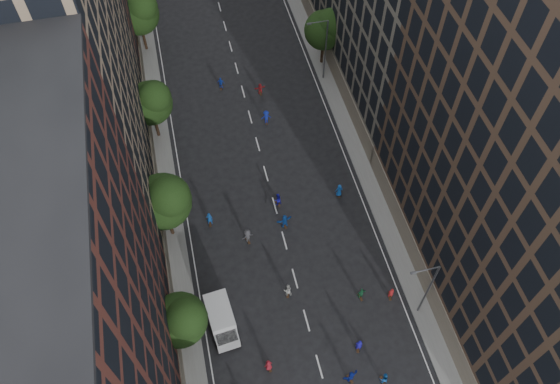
{
  "coord_description": "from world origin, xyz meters",
  "views": [
    {
      "loc": [
        -7.05,
        -5.42,
        49.15
      ],
      "look_at": [
        0.65,
        27.24,
        2.0
      ],
      "focal_mm": 35.0,
      "sensor_mm": 36.0,
      "label": 1
    }
  ],
  "objects_px": {
    "streetlamp_near": "(427,288)",
    "skater_1": "(359,345)",
    "cargo_van": "(222,320)",
    "streetlamp_far": "(324,47)",
    "skater_2": "(384,378)"
  },
  "relations": [
    {
      "from": "streetlamp_near",
      "to": "skater_1",
      "type": "distance_m",
      "value": 8.08
    },
    {
      "from": "streetlamp_far",
      "to": "streetlamp_near",
      "type": "bearing_deg",
      "value": -90.0
    },
    {
      "from": "streetlamp_near",
      "to": "streetlamp_far",
      "type": "xyz_separation_m",
      "value": [
        0.0,
        33.0,
        0.0
      ]
    },
    {
      "from": "streetlamp_near",
      "to": "skater_2",
      "type": "height_order",
      "value": "streetlamp_near"
    },
    {
      "from": "streetlamp_far",
      "to": "cargo_van",
      "type": "distance_m",
      "value": 35.45
    },
    {
      "from": "streetlamp_far",
      "to": "skater_1",
      "type": "relative_size",
      "value": 5.05
    },
    {
      "from": "skater_1",
      "to": "skater_2",
      "type": "relative_size",
      "value": 1.06
    },
    {
      "from": "streetlamp_near",
      "to": "skater_1",
      "type": "height_order",
      "value": "streetlamp_near"
    },
    {
      "from": "streetlamp_near",
      "to": "streetlamp_far",
      "type": "relative_size",
      "value": 1.0
    },
    {
      "from": "streetlamp_far",
      "to": "skater_1",
      "type": "xyz_separation_m",
      "value": [
        -6.49,
        -35.22,
        -4.27
      ]
    },
    {
      "from": "streetlamp_near",
      "to": "skater_1",
      "type": "bearing_deg",
      "value": -161.11
    },
    {
      "from": "streetlamp_near",
      "to": "cargo_van",
      "type": "relative_size",
      "value": 1.75
    },
    {
      "from": "skater_2",
      "to": "skater_1",
      "type": "bearing_deg",
      "value": -71.18
    },
    {
      "from": "cargo_van",
      "to": "skater_1",
      "type": "distance_m",
      "value": 12.73
    },
    {
      "from": "cargo_van",
      "to": "skater_1",
      "type": "xyz_separation_m",
      "value": [
        11.69,
        -5.02,
        -0.5
      ]
    }
  ]
}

